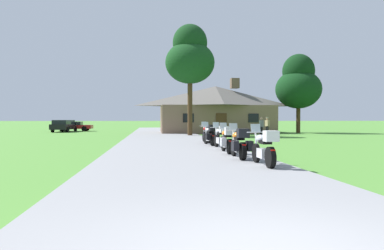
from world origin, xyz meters
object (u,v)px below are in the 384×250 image
object	(u,v)px
motorcycle_silver_fifth_in_row	(210,135)
motorcycle_orange_second_in_row	(240,144)
motorcycle_silver_nearest_to_camera	(264,148)
bystander_gray_shirt_beside_signpost	(261,126)
bystander_tan_shirt_near_lodge	(267,125)
motorcycle_red_farthest_in_row	(208,134)
parked_black_suv_far_left	(64,125)
parked_red_sedan_far_left	(75,126)
tree_by_lodge_front	(190,57)
tree_right_of_lodge	(298,84)
motorcycle_orange_third_in_row	(227,140)
motorcycle_silver_fourth_in_row	(221,137)

from	to	relation	value
motorcycle_silver_fifth_in_row	motorcycle_orange_second_in_row	bearing A→B (deg)	-96.33
motorcycle_silver_nearest_to_camera	bystander_gray_shirt_beside_signpost	world-z (taller)	bystander_gray_shirt_beside_signpost
motorcycle_silver_nearest_to_camera	bystander_tan_shirt_near_lodge	distance (m)	22.26
motorcycle_red_farthest_in_row	parked_black_suv_far_left	size ratio (longest dim) A/B	0.44
motorcycle_silver_fifth_in_row	parked_red_sedan_far_left	distance (m)	29.02
tree_by_lodge_front	tree_right_of_lodge	distance (m)	13.73
motorcycle_orange_second_in_row	motorcycle_silver_fifth_in_row	distance (m)	6.91
motorcycle_silver_nearest_to_camera	tree_right_of_lodge	size ratio (longest dim) A/B	0.24
motorcycle_silver_fifth_in_row	tree_by_lodge_front	bearing A→B (deg)	83.26
motorcycle_orange_second_in_row	tree_right_of_lodge	world-z (taller)	tree_right_of_lodge
tree_by_lodge_front	tree_right_of_lodge	size ratio (longest dim) A/B	1.17
bystander_tan_shirt_near_lodge	parked_black_suv_far_left	size ratio (longest dim) A/B	0.35
motorcycle_orange_third_in_row	bystander_tan_shirt_near_lodge	distance (m)	18.35
motorcycle_orange_third_in_row	motorcycle_orange_second_in_row	bearing A→B (deg)	-89.18
motorcycle_orange_second_in_row	parked_red_sedan_far_left	size ratio (longest dim) A/B	0.49
tree_by_lodge_front	motorcycle_silver_nearest_to_camera	bearing A→B (deg)	-89.84
motorcycle_silver_nearest_to_camera	bystander_tan_shirt_near_lodge	world-z (taller)	bystander_tan_shirt_near_lodge
motorcycle_silver_fourth_in_row	bystander_tan_shirt_near_lodge	distance (m)	15.94
motorcycle_orange_third_in_row	motorcycle_red_farthest_in_row	size ratio (longest dim) A/B	1.00
motorcycle_silver_fourth_in_row	tree_right_of_lodge	distance (m)	23.95
motorcycle_silver_fourth_in_row	bystander_gray_shirt_beside_signpost	size ratio (longest dim) A/B	1.25
parked_red_sedan_far_left	motorcycle_red_farthest_in_row	bearing A→B (deg)	-151.13
bystander_tan_shirt_near_lodge	bystander_gray_shirt_beside_signpost	distance (m)	2.35
motorcycle_silver_nearest_to_camera	motorcycle_orange_second_in_row	world-z (taller)	same
tree_right_of_lodge	bystander_gray_shirt_beside_signpost	bearing A→B (deg)	-130.50
motorcycle_orange_second_in_row	tree_by_lodge_front	distance (m)	20.25
motorcycle_silver_fifth_in_row	parked_red_sedan_far_left	world-z (taller)	motorcycle_silver_fifth_in_row
motorcycle_red_farthest_in_row	tree_right_of_lodge	world-z (taller)	tree_right_of_lodge
motorcycle_red_farthest_in_row	parked_black_suv_far_left	xyz separation A→B (m)	(-13.61, 21.48, 0.17)
motorcycle_orange_second_in_row	motorcycle_silver_fifth_in_row	xyz separation A→B (m)	(0.05, 6.91, 0.00)
motorcycle_orange_second_in_row	motorcycle_silver_fourth_in_row	size ratio (longest dim) A/B	1.00
motorcycle_silver_nearest_to_camera	motorcycle_silver_fifth_in_row	bearing A→B (deg)	91.08
bystander_gray_shirt_beside_signpost	motorcycle_orange_third_in_row	bearing A→B (deg)	-43.85
parked_red_sedan_far_left	bystander_gray_shirt_beside_signpost	bearing A→B (deg)	-129.79
parked_black_suv_far_left	motorcycle_silver_nearest_to_camera	bearing A→B (deg)	-61.53
tree_by_lodge_front	parked_black_suv_far_left	distance (m)	18.80
tree_by_lodge_front	parked_red_sedan_far_left	size ratio (longest dim) A/B	2.37
motorcycle_silver_nearest_to_camera	tree_by_lodge_front	bearing A→B (deg)	89.77
motorcycle_silver_fifth_in_row	tree_right_of_lodge	distance (m)	22.31
bystander_tan_shirt_near_lodge	motorcycle_red_farthest_in_row	bearing A→B (deg)	-62.63
motorcycle_silver_fourth_in_row	parked_black_suv_far_left	size ratio (longest dim) A/B	0.44
motorcycle_silver_fourth_in_row	tree_by_lodge_front	size ratio (longest dim) A/B	0.21
motorcycle_orange_third_in_row	motorcycle_silver_fifth_in_row	size ratio (longest dim) A/B	1.00
motorcycle_silver_fifth_in_row	parked_red_sedan_far_left	bearing A→B (deg)	110.13
parked_black_suv_far_left	motorcycle_silver_fifth_in_row	bearing A→B (deg)	-54.65
motorcycle_silver_nearest_to_camera	tree_by_lodge_front	size ratio (longest dim) A/B	0.21
motorcycle_silver_fourth_in_row	motorcycle_red_farthest_in_row	xyz separation A→B (m)	(0.00, 4.28, -0.01)
bystander_gray_shirt_beside_signpost	parked_black_suv_far_left	world-z (taller)	bystander_gray_shirt_beside_signpost
motorcycle_orange_third_in_row	motorcycle_red_farthest_in_row	world-z (taller)	same
motorcycle_silver_nearest_to_camera	motorcycle_red_farthest_in_row	xyz separation A→B (m)	(-0.06, 11.12, -0.01)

